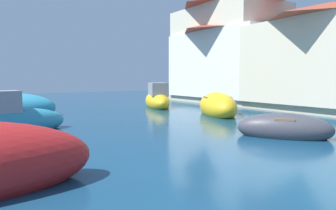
{
  "coord_description": "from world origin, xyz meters",
  "views": [
    {
      "loc": [
        -6.39,
        -3.67,
        2.16
      ],
      "look_at": [
        2.6,
        9.57,
        0.68
      ],
      "focal_mm": 31.94,
      "sensor_mm": 36.0,
      "label": 1
    }
  ],
  "objects_px": {
    "moored_boat_5": "(9,121)",
    "waterfront_building_annex": "(231,58)",
    "moored_boat_1": "(157,99)",
    "waterfront_building_far": "(228,46)",
    "moored_boat_4": "(11,108)",
    "waterfront_building_main": "(329,52)",
    "moored_boat_0": "(284,129)",
    "moored_boat_6": "(217,106)"
  },
  "relations": [
    {
      "from": "moored_boat_6",
      "to": "waterfront_building_annex",
      "type": "xyz_separation_m",
      "value": [
        7.24,
        6.03,
        3.42
      ]
    },
    {
      "from": "moored_boat_5",
      "to": "waterfront_building_annex",
      "type": "height_order",
      "value": "waterfront_building_annex"
    },
    {
      "from": "moored_boat_4",
      "to": "waterfront_building_far",
      "type": "xyz_separation_m",
      "value": [
        17.32,
        0.4,
        4.47
      ]
    },
    {
      "from": "moored_boat_1",
      "to": "moored_boat_4",
      "type": "xyz_separation_m",
      "value": [
        -9.55,
        0.24,
        -0.09
      ]
    },
    {
      "from": "moored_boat_4",
      "to": "waterfront_building_annex",
      "type": "height_order",
      "value": "waterfront_building_annex"
    },
    {
      "from": "moored_boat_4",
      "to": "waterfront_building_main",
      "type": "distance_m",
      "value": 19.59
    },
    {
      "from": "moored_boat_1",
      "to": "moored_boat_4",
      "type": "distance_m",
      "value": 9.56
    },
    {
      "from": "moored_boat_5",
      "to": "waterfront_building_annex",
      "type": "xyz_separation_m",
      "value": [
        18.05,
        5.71,
        3.43
      ]
    },
    {
      "from": "moored_boat_4",
      "to": "waterfront_building_far",
      "type": "bearing_deg",
      "value": -152.0
    },
    {
      "from": "moored_boat_4",
      "to": "waterfront_building_main",
      "type": "relative_size",
      "value": 0.53
    },
    {
      "from": "moored_boat_0",
      "to": "moored_boat_1",
      "type": "bearing_deg",
      "value": 134.2
    },
    {
      "from": "moored_boat_6",
      "to": "moored_boat_5",
      "type": "bearing_deg",
      "value": 117.19
    },
    {
      "from": "moored_boat_5",
      "to": "moored_boat_0",
      "type": "bearing_deg",
      "value": -46.96
    },
    {
      "from": "moored_boat_1",
      "to": "moored_boat_5",
      "type": "bearing_deg",
      "value": 140.33
    },
    {
      "from": "moored_boat_1",
      "to": "waterfront_building_far",
      "type": "bearing_deg",
      "value": -62.87
    },
    {
      "from": "moored_boat_0",
      "to": "waterfront_building_annex",
      "type": "height_order",
      "value": "waterfront_building_annex"
    },
    {
      "from": "moored_boat_0",
      "to": "waterfront_building_main",
      "type": "xyz_separation_m",
      "value": [
        9.91,
        3.73,
        3.45
      ]
    },
    {
      "from": "moored_boat_1",
      "to": "moored_boat_4",
      "type": "height_order",
      "value": "moored_boat_1"
    },
    {
      "from": "moored_boat_1",
      "to": "moored_boat_6",
      "type": "bearing_deg",
      "value": -152.39
    },
    {
      "from": "moored_boat_6",
      "to": "moored_boat_0",
      "type": "bearing_deg",
      "value": -174.21
    },
    {
      "from": "moored_boat_1",
      "to": "moored_boat_0",
      "type": "bearing_deg",
      "value": -167.7
    },
    {
      "from": "moored_boat_5",
      "to": "waterfront_building_annex",
      "type": "distance_m",
      "value": 19.24
    },
    {
      "from": "moored_boat_5",
      "to": "waterfront_building_far",
      "type": "height_order",
      "value": "waterfront_building_far"
    },
    {
      "from": "waterfront_building_annex",
      "to": "moored_boat_6",
      "type": "bearing_deg",
      "value": -140.18
    },
    {
      "from": "moored_boat_5",
      "to": "moored_boat_6",
      "type": "xyz_separation_m",
      "value": [
        10.82,
        -0.32,
        0.01
      ]
    },
    {
      "from": "moored_boat_4",
      "to": "moored_boat_1",
      "type": "bearing_deg",
      "value": -154.77
    },
    {
      "from": "moored_boat_6",
      "to": "waterfront_building_far",
      "type": "height_order",
      "value": "waterfront_building_far"
    },
    {
      "from": "moored_boat_4",
      "to": "waterfront_building_main",
      "type": "height_order",
      "value": "waterfront_building_main"
    },
    {
      "from": "moored_boat_6",
      "to": "waterfront_building_far",
      "type": "xyz_separation_m",
      "value": [
        7.24,
        6.41,
        4.47
      ]
    },
    {
      "from": "moored_boat_4",
      "to": "waterfront_building_far",
      "type": "distance_m",
      "value": 17.89
    },
    {
      "from": "moored_boat_4",
      "to": "waterfront_building_far",
      "type": "relative_size",
      "value": 0.54
    },
    {
      "from": "waterfront_building_far",
      "to": "moored_boat_5",
      "type": "bearing_deg",
      "value": -161.35
    },
    {
      "from": "moored_boat_6",
      "to": "waterfront_building_far",
      "type": "distance_m",
      "value": 10.65
    },
    {
      "from": "moored_boat_0",
      "to": "moored_boat_5",
      "type": "relative_size",
      "value": 0.77
    },
    {
      "from": "waterfront_building_main",
      "to": "waterfront_building_far",
      "type": "bearing_deg",
      "value": 90.0
    },
    {
      "from": "waterfront_building_main",
      "to": "waterfront_building_annex",
      "type": "distance_m",
      "value": 8.58
    },
    {
      "from": "moored_boat_6",
      "to": "waterfront_building_main",
      "type": "relative_size",
      "value": 0.51
    },
    {
      "from": "moored_boat_4",
      "to": "waterfront_building_annex",
      "type": "distance_m",
      "value": 17.65
    },
    {
      "from": "moored_boat_4",
      "to": "moored_boat_6",
      "type": "bearing_deg",
      "value": 175.85
    },
    {
      "from": "moored_boat_4",
      "to": "moored_boat_0",
      "type": "bearing_deg",
      "value": 147.75
    },
    {
      "from": "moored_boat_4",
      "to": "waterfront_building_annex",
      "type": "relative_size",
      "value": 0.5
    },
    {
      "from": "moored_boat_0",
      "to": "moored_boat_5",
      "type": "height_order",
      "value": "moored_boat_5"
    }
  ]
}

